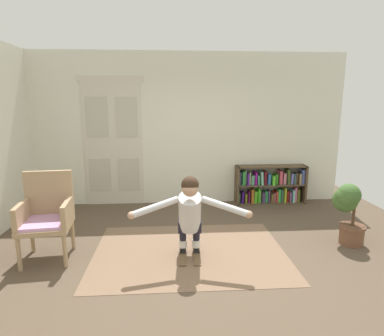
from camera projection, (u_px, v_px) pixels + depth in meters
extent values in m
plane|color=brown|center=(202.00, 263.00, 4.06)|extent=(7.20, 7.20, 0.00)
cube|color=silver|center=(189.00, 129.00, 6.31)|extent=(6.00, 0.10, 2.90)
cube|color=beige|center=(99.00, 145.00, 6.20)|extent=(0.55, 0.04, 2.35)
cube|color=#BAB4A4|center=(97.00, 117.00, 6.08)|extent=(0.41, 0.01, 0.76)
cube|color=#BAB4A4|center=(100.00, 175.00, 6.30)|extent=(0.41, 0.01, 0.64)
cube|color=beige|center=(128.00, 144.00, 6.24)|extent=(0.55, 0.04, 2.35)
cube|color=#BAB4A4|center=(127.00, 117.00, 6.11)|extent=(0.41, 0.01, 0.76)
cube|color=#BAB4A4|center=(129.00, 175.00, 6.33)|extent=(0.41, 0.01, 0.64)
cube|color=beige|center=(110.00, 78.00, 5.97)|extent=(1.22, 0.04, 0.10)
cube|color=brown|center=(190.00, 252.00, 4.37)|extent=(2.54, 1.88, 0.01)
cube|color=#4F3F2B|center=(237.00, 185.00, 6.39)|extent=(0.04, 0.30, 0.75)
cube|color=#4F3F2B|center=(304.00, 184.00, 6.48)|extent=(0.04, 0.30, 0.75)
cube|color=#4F3F2B|center=(270.00, 202.00, 6.50)|extent=(1.34, 0.30, 0.02)
cube|color=#4F3F2B|center=(270.00, 184.00, 6.43)|extent=(1.34, 0.30, 0.02)
cube|color=#4F3F2B|center=(271.00, 166.00, 6.36)|extent=(1.34, 0.30, 0.02)
cube|color=#375F35|center=(238.00, 197.00, 6.45)|extent=(0.05, 0.19, 0.20)
cube|color=#321269|center=(242.00, 197.00, 6.43)|extent=(0.06, 0.15, 0.23)
cube|color=olive|center=(245.00, 198.00, 6.46)|extent=(0.04, 0.17, 0.18)
cube|color=#59154B|center=(249.00, 197.00, 6.45)|extent=(0.03, 0.14, 0.23)
cube|color=#9A5A1F|center=(252.00, 195.00, 6.45)|extent=(0.05, 0.21, 0.28)
cube|color=#459F1F|center=(255.00, 196.00, 6.47)|extent=(0.06, 0.23, 0.24)
cube|color=#3EC51D|center=(258.00, 195.00, 6.45)|extent=(0.03, 0.15, 0.30)
cube|color=#74AD56|center=(260.00, 196.00, 6.47)|extent=(0.04, 0.15, 0.25)
cube|color=#433357|center=(262.00, 197.00, 6.47)|extent=(0.05, 0.22, 0.21)
cube|color=#2D884C|center=(266.00, 196.00, 6.48)|extent=(0.05, 0.16, 0.23)
cube|color=#604179|center=(268.00, 196.00, 6.49)|extent=(0.03, 0.17, 0.23)
cube|color=brown|center=(271.00, 197.00, 6.47)|extent=(0.06, 0.19, 0.19)
cube|color=#8F4C4E|center=(274.00, 197.00, 6.50)|extent=(0.05, 0.17, 0.19)
cube|color=red|center=(276.00, 196.00, 6.51)|extent=(0.04, 0.21, 0.22)
cube|color=green|center=(278.00, 195.00, 6.50)|extent=(0.05, 0.16, 0.26)
cube|color=#395E4F|center=(281.00, 195.00, 6.50)|extent=(0.04, 0.15, 0.26)
cube|color=#A7C028|center=(284.00, 194.00, 6.49)|extent=(0.03, 0.20, 0.29)
cube|color=maroon|center=(287.00, 196.00, 6.49)|extent=(0.03, 0.17, 0.23)
cube|color=#704869|center=(289.00, 196.00, 6.52)|extent=(0.04, 0.19, 0.20)
cube|color=#7BD2CB|center=(292.00, 195.00, 6.50)|extent=(0.04, 0.18, 0.24)
cube|color=#D4658E|center=(295.00, 194.00, 6.51)|extent=(0.04, 0.15, 0.30)
cube|color=#4B561D|center=(297.00, 195.00, 6.50)|extent=(0.05, 0.15, 0.25)
cube|color=#343B52|center=(239.00, 178.00, 6.36)|extent=(0.05, 0.16, 0.26)
cube|color=#2D8A3A|center=(243.00, 178.00, 6.37)|extent=(0.04, 0.21, 0.27)
cube|color=#67BC63|center=(245.00, 177.00, 6.38)|extent=(0.03, 0.15, 0.28)
cube|color=#43197C|center=(247.00, 179.00, 6.35)|extent=(0.04, 0.23, 0.23)
cube|color=#B6CB81|center=(249.00, 178.00, 6.39)|extent=(0.03, 0.15, 0.24)
cube|color=#5AA17D|center=(252.00, 180.00, 6.38)|extent=(0.07, 0.14, 0.19)
cube|color=#82168B|center=(255.00, 178.00, 6.39)|extent=(0.03, 0.23, 0.25)
cube|color=#55D07D|center=(258.00, 180.00, 6.38)|extent=(0.03, 0.15, 0.18)
cube|color=#75BD9E|center=(261.00, 178.00, 6.39)|extent=(0.06, 0.23, 0.26)
cube|color=#57141D|center=(264.00, 177.00, 6.40)|extent=(0.05, 0.17, 0.26)
cube|color=teal|center=(268.00, 178.00, 6.42)|extent=(0.05, 0.22, 0.21)
cube|color=#52C22C|center=(272.00, 180.00, 6.39)|extent=(0.04, 0.24, 0.18)
cube|color=#328020|center=(276.00, 179.00, 6.43)|extent=(0.05, 0.16, 0.20)
cube|color=#C04759|center=(280.00, 177.00, 6.43)|extent=(0.05, 0.21, 0.27)
cube|color=#B77282|center=(284.00, 178.00, 6.41)|extent=(0.05, 0.14, 0.22)
cube|color=#3C4E22|center=(287.00, 176.00, 6.44)|extent=(0.07, 0.19, 0.30)
cube|color=#7F71D3|center=(291.00, 178.00, 6.45)|extent=(0.05, 0.18, 0.21)
cube|color=#315757|center=(293.00, 178.00, 6.46)|extent=(0.03, 0.22, 0.21)
cube|color=brown|center=(296.00, 178.00, 6.44)|extent=(0.05, 0.14, 0.23)
cube|color=#9F8856|center=(299.00, 178.00, 6.45)|extent=(0.04, 0.22, 0.21)
cube|color=#5369C6|center=(302.00, 176.00, 6.43)|extent=(0.05, 0.15, 0.29)
cylinder|color=tan|center=(19.00, 254.00, 3.85)|extent=(0.05, 0.05, 0.42)
cylinder|color=tan|center=(65.00, 251.00, 3.93)|extent=(0.05, 0.05, 0.42)
cylinder|color=tan|center=(32.00, 237.00, 4.35)|extent=(0.05, 0.05, 0.42)
cylinder|color=tan|center=(73.00, 234.00, 4.44)|extent=(0.05, 0.05, 0.42)
cube|color=tan|center=(46.00, 226.00, 4.09)|extent=(0.66, 0.66, 0.06)
cube|color=#CC99C9|center=(46.00, 222.00, 4.08)|extent=(0.59, 0.59, 0.04)
cube|color=tan|center=(49.00, 193.00, 4.28)|extent=(0.60, 0.12, 0.60)
cube|color=tan|center=(22.00, 214.00, 4.01)|extent=(0.12, 0.56, 0.28)
cube|color=tan|center=(68.00, 212.00, 4.11)|extent=(0.12, 0.56, 0.28)
cylinder|color=brown|center=(352.00, 235.00, 4.60)|extent=(0.32, 0.32, 0.28)
cylinder|color=brown|center=(352.00, 227.00, 4.57)|extent=(0.35, 0.35, 0.04)
cylinder|color=#4C3823|center=(354.00, 213.00, 4.53)|extent=(0.04, 0.04, 0.36)
sphere|color=#3E622C|center=(346.00, 197.00, 4.53)|extent=(0.30, 0.30, 0.30)
sphere|color=#3E622C|center=(349.00, 195.00, 4.52)|extent=(0.32, 0.32, 0.32)
sphere|color=#3E622C|center=(345.00, 200.00, 4.60)|extent=(0.34, 0.34, 0.34)
cube|color=brown|center=(183.00, 251.00, 4.36)|extent=(0.12, 0.80, 0.01)
cube|color=brown|center=(183.00, 238.00, 4.72)|extent=(0.09, 0.12, 0.06)
cube|color=black|center=(183.00, 250.00, 4.34)|extent=(0.09, 0.12, 0.04)
cube|color=brown|center=(196.00, 251.00, 4.37)|extent=(0.12, 0.80, 0.01)
cube|color=brown|center=(195.00, 238.00, 4.72)|extent=(0.09, 0.12, 0.06)
cube|color=black|center=(196.00, 250.00, 4.34)|extent=(0.09, 0.12, 0.04)
cylinder|color=white|center=(183.00, 243.00, 4.34)|extent=(0.11, 0.11, 0.10)
cylinder|color=black|center=(183.00, 229.00, 4.30)|extent=(0.09, 0.09, 0.30)
cylinder|color=black|center=(183.00, 225.00, 4.24)|extent=(0.11, 0.11, 0.22)
cylinder|color=white|center=(196.00, 243.00, 4.35)|extent=(0.11, 0.11, 0.10)
cylinder|color=black|center=(196.00, 229.00, 4.31)|extent=(0.09, 0.09, 0.30)
cylinder|color=black|center=(197.00, 225.00, 4.25)|extent=(0.11, 0.11, 0.22)
cube|color=black|center=(190.00, 226.00, 4.25)|extent=(0.31, 0.19, 0.14)
cylinder|color=silver|center=(190.00, 212.00, 4.09)|extent=(0.30, 0.50, 0.59)
sphere|color=tan|center=(190.00, 188.00, 3.84)|extent=(0.21, 0.21, 0.20)
sphere|color=#382619|center=(190.00, 185.00, 3.84)|extent=(0.22, 0.22, 0.21)
cylinder|color=silver|center=(155.00, 207.00, 3.83)|extent=(0.58, 0.26, 0.20)
sphere|color=tan|center=(131.00, 215.00, 3.73)|extent=(0.09, 0.09, 0.09)
cylinder|color=silver|center=(225.00, 207.00, 3.85)|extent=(0.57, 0.31, 0.20)
sphere|color=tan|center=(249.00, 214.00, 3.77)|extent=(0.09, 0.09, 0.09)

